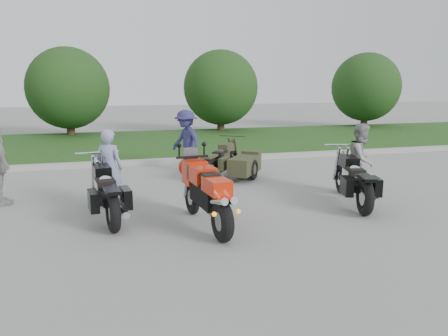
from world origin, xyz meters
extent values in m
plane|color=gray|center=(0.00, 0.00, 0.00)|extent=(80.00, 80.00, 0.00)
cube|color=#A09E97|center=(0.00, 6.00, 0.07)|extent=(60.00, 0.30, 0.15)
cube|color=#356121|center=(0.00, 10.15, 0.07)|extent=(60.00, 8.00, 0.14)
cylinder|color=#3F2B1C|center=(-3.00, 13.50, 0.60)|extent=(0.36, 0.36, 1.20)
sphere|color=#1B3714|center=(-3.00, 13.50, 2.20)|extent=(3.60, 3.60, 3.60)
cylinder|color=#3F2B1C|center=(4.00, 13.50, 0.60)|extent=(0.36, 0.36, 1.20)
sphere|color=#1B3714|center=(4.00, 13.50, 2.20)|extent=(3.60, 3.60, 3.60)
cylinder|color=#3F2B1C|center=(12.00, 13.50, 0.60)|extent=(0.36, 0.36, 1.20)
sphere|color=#1B3714|center=(12.00, 13.50, 2.20)|extent=(3.60, 3.60, 3.60)
torus|color=black|center=(0.20, -0.94, 0.34)|extent=(0.28, 0.70, 0.68)
torus|color=black|center=(0.03, 0.64, 0.33)|extent=(0.20, 0.67, 0.66)
cube|color=black|center=(0.12, -0.20, 0.60)|extent=(0.41, 1.01, 0.38)
cube|color=red|center=(0.10, 0.05, 0.90)|extent=(0.44, 0.64, 0.29)
cube|color=red|center=(0.18, -0.69, 0.86)|extent=(0.39, 0.64, 0.24)
cube|color=black|center=(0.14, -0.34, 0.94)|extent=(0.32, 0.41, 0.11)
cube|color=red|center=(0.05, 0.45, 0.86)|extent=(0.42, 0.48, 0.44)
cylinder|color=silver|center=(0.13, -1.00, 0.68)|extent=(0.17, 0.52, 0.24)
cylinder|color=silver|center=(0.29, -0.99, 0.68)|extent=(0.17, 0.52, 0.24)
torus|color=black|center=(-1.44, -0.04, 0.36)|extent=(0.27, 0.73, 0.72)
torus|color=black|center=(-1.68, 1.68, 0.34)|extent=(0.22, 0.68, 0.67)
cube|color=black|center=(-1.56, 0.82, 0.44)|extent=(0.40, 1.28, 0.15)
cube|color=silver|center=(-1.56, 0.82, 0.53)|extent=(0.38, 0.51, 0.37)
cube|color=black|center=(-1.60, 1.13, 0.82)|extent=(0.37, 0.61, 0.23)
cube|color=black|center=(-1.54, 0.66, 0.72)|extent=(0.36, 0.56, 0.13)
cube|color=black|center=(-1.44, -0.04, 0.74)|extent=(0.31, 0.61, 0.06)
cylinder|color=silver|center=(-1.32, 0.48, 0.29)|extent=(0.26, 1.16, 0.11)
torus|color=black|center=(3.14, -0.32, 0.36)|extent=(0.36, 0.74, 0.71)
torus|color=black|center=(3.61, 1.35, 0.34)|extent=(0.30, 0.68, 0.67)
cube|color=black|center=(3.38, 0.52, 0.44)|extent=(0.56, 1.28, 0.15)
cube|color=silver|center=(3.38, 0.52, 0.53)|extent=(0.43, 0.54, 0.37)
cube|color=black|center=(3.46, 0.82, 0.82)|extent=(0.44, 0.64, 0.23)
cube|color=black|center=(3.33, 0.37, 0.71)|extent=(0.42, 0.58, 0.13)
cube|color=black|center=(3.14, -0.32, 0.74)|extent=(0.38, 0.62, 0.06)
cylinder|color=silver|center=(3.46, 0.11, 0.29)|extent=(0.41, 1.14, 0.11)
torus|color=black|center=(0.98, 3.11, 0.32)|extent=(0.52, 0.62, 0.65)
torus|color=black|center=(1.92, 4.37, 0.30)|extent=(0.46, 0.56, 0.61)
cube|color=black|center=(1.45, 3.74, 0.40)|extent=(0.85, 1.04, 0.13)
cube|color=#353720|center=(1.45, 3.74, 0.48)|extent=(0.49, 0.51, 0.33)
cube|color=#353720|center=(1.63, 3.97, 0.74)|extent=(0.53, 0.58, 0.21)
cube|color=black|center=(1.37, 3.62, 0.65)|extent=(0.50, 0.54, 0.11)
cube|color=#353720|center=(0.98, 3.11, 0.67)|extent=(0.48, 0.55, 0.06)
cylinder|color=#353720|center=(1.39, 3.37, 0.27)|extent=(0.70, 0.90, 0.10)
cube|color=#353720|center=(1.93, 3.26, 0.38)|extent=(1.16, 1.31, 0.43)
torus|color=black|center=(2.12, 3.12, 0.27)|extent=(0.41, 0.50, 0.53)
imported|color=#868EB7|center=(-1.45, 1.64, 0.79)|extent=(0.69, 0.62, 1.57)
imported|color=gray|center=(3.94, 1.11, 0.80)|extent=(0.98, 0.94, 1.60)
imported|color=navy|center=(0.66, 4.67, 0.86)|extent=(1.07, 1.28, 1.72)
camera|label=1|loc=(-1.49, -7.26, 2.49)|focal=35.00mm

